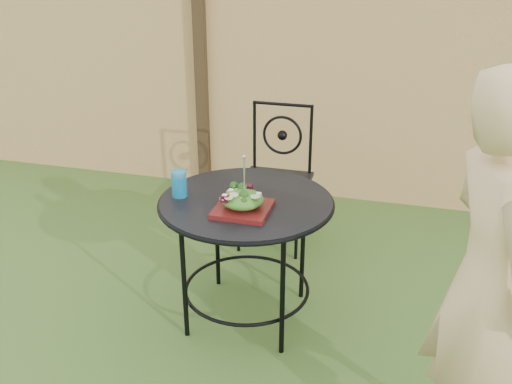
% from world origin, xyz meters
% --- Properties ---
extents(ground, '(60.00, 60.00, 0.00)m').
position_xyz_m(ground, '(0.00, 0.00, 0.00)').
color(ground, '#284516').
rests_on(ground, ground).
extents(fence, '(8.00, 0.12, 1.90)m').
position_xyz_m(fence, '(-0.00, 2.19, 0.95)').
color(fence, '#E2B06F').
rests_on(fence, ground).
extents(patio_table, '(0.92, 0.92, 0.72)m').
position_xyz_m(patio_table, '(-0.42, 0.42, 0.59)').
color(patio_table, black).
rests_on(patio_table, ground).
extents(patio_chair, '(0.46, 0.46, 0.95)m').
position_xyz_m(patio_chair, '(-0.48, 1.36, 0.50)').
color(patio_chair, black).
rests_on(patio_chair, ground).
extents(diner, '(0.56, 0.68, 1.62)m').
position_xyz_m(diner, '(0.70, -0.24, 0.81)').
color(diner, tan).
rests_on(diner, ground).
extents(salad_plate, '(0.27, 0.27, 0.02)m').
position_xyz_m(salad_plate, '(-0.39, 0.28, 0.74)').
color(salad_plate, '#4B0A13').
rests_on(salad_plate, patio_table).
extents(salad, '(0.21, 0.21, 0.08)m').
position_xyz_m(salad, '(-0.39, 0.28, 0.79)').
color(salad, '#235614').
rests_on(salad, salad_plate).
extents(fork, '(0.01, 0.01, 0.18)m').
position_xyz_m(fork, '(-0.38, 0.28, 0.92)').
color(fork, silver).
rests_on(fork, salad).
extents(drinking_glass, '(0.08, 0.08, 0.14)m').
position_xyz_m(drinking_glass, '(-0.77, 0.36, 0.79)').
color(drinking_glass, '#0E75A4').
rests_on(drinking_glass, patio_table).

